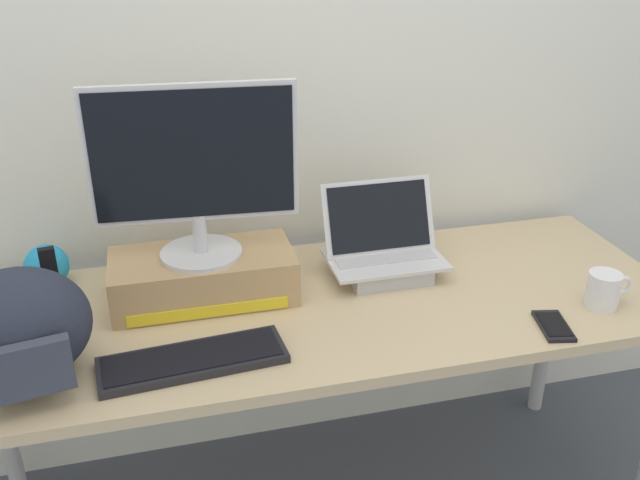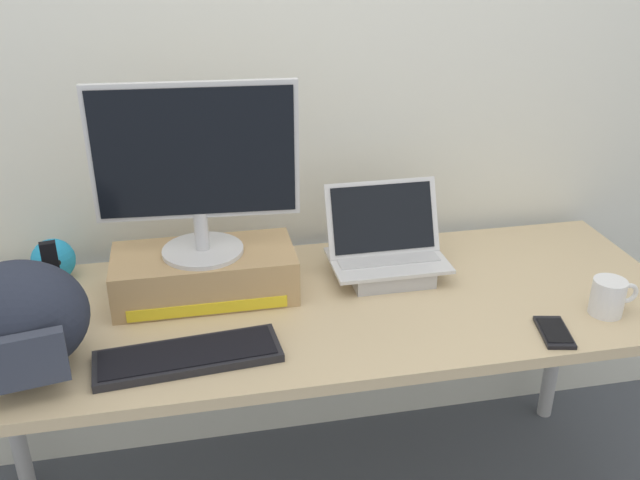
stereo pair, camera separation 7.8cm
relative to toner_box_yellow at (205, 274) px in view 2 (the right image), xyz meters
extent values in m
cube|color=silver|center=(0.29, 0.35, 0.50)|extent=(7.00, 0.10, 2.60)
cube|color=tan|center=(0.29, -0.10, -0.08)|extent=(1.91, 0.69, 0.03)
cylinder|color=#B2B2B7|center=(-0.61, 0.19, -0.45)|extent=(0.05, 0.05, 0.71)
cylinder|color=#B2B2B7|center=(1.19, 0.19, -0.45)|extent=(0.05, 0.05, 0.71)
cube|color=tan|center=(0.00, 0.00, 0.00)|extent=(0.47, 0.23, 0.12)
cube|color=yellow|center=(0.00, -0.12, -0.04)|extent=(0.40, 0.00, 0.03)
cylinder|color=silver|center=(0.00, 0.00, 0.07)|extent=(0.21, 0.21, 0.01)
cylinder|color=silver|center=(0.00, 0.00, 0.12)|extent=(0.04, 0.04, 0.10)
cube|color=silver|center=(0.00, 0.00, 0.34)|extent=(0.51, 0.05, 0.34)
cube|color=black|center=(0.00, -0.01, 0.34)|extent=(0.48, 0.04, 0.32)
cube|color=#ADADB2|center=(0.50, 0.00, -0.04)|extent=(0.22, 0.20, 0.04)
cube|color=silver|center=(0.50, 0.00, -0.01)|extent=(0.32, 0.21, 0.01)
cube|color=#B7B7BC|center=(0.50, 0.02, -0.01)|extent=(0.28, 0.12, 0.00)
cube|color=silver|center=(0.50, 0.07, 0.09)|extent=(0.32, 0.09, 0.20)
cube|color=black|center=(0.50, 0.06, 0.09)|extent=(0.29, 0.08, 0.17)
cube|color=black|center=(-0.06, -0.30, -0.05)|extent=(0.43, 0.17, 0.02)
cube|color=black|center=(-0.06, -0.30, -0.04)|extent=(0.40, 0.15, 0.00)
ellipsoid|color=#232838|center=(-0.41, -0.26, 0.07)|extent=(0.34, 0.28, 0.26)
cube|color=#333847|center=(-0.39, -0.39, 0.04)|extent=(0.18, 0.06, 0.12)
cube|color=black|center=(-0.35, -0.12, 0.08)|extent=(0.04, 0.03, 0.20)
cylinder|color=silver|center=(0.99, -0.30, -0.01)|extent=(0.08, 0.08, 0.09)
torus|color=silver|center=(1.04, -0.30, -0.01)|extent=(0.06, 0.01, 0.06)
cube|color=black|center=(0.81, -0.36, -0.06)|extent=(0.10, 0.15, 0.01)
cube|color=black|center=(0.81, -0.36, -0.05)|extent=(0.08, 0.12, 0.00)
sphere|color=#2393CC|center=(-0.40, 0.17, 0.00)|extent=(0.12, 0.12, 0.12)
sphere|color=black|center=(-0.42, 0.12, 0.01)|extent=(0.02, 0.02, 0.02)
sphere|color=black|center=(-0.38, 0.12, 0.01)|extent=(0.02, 0.02, 0.02)
camera|label=1|loc=(-0.10, -1.63, 0.87)|focal=39.15mm
camera|label=2|loc=(-0.02, -1.65, 0.87)|focal=39.15mm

